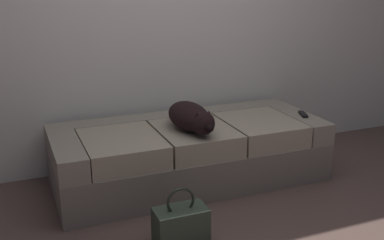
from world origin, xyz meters
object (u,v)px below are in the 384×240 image
(handbag, at_px, (181,226))
(dog_dark, at_px, (191,117))
(couch, at_px, (190,153))
(tv_remote, at_px, (303,114))

(handbag, bearing_deg, dog_dark, 63.25)
(couch, bearing_deg, dog_dark, -107.03)
(dog_dark, bearing_deg, tv_remote, 0.88)
(dog_dark, height_order, tv_remote, dog_dark)
(couch, distance_m, handbag, 0.95)
(couch, relative_size, handbag, 5.54)
(dog_dark, distance_m, handbag, 0.90)
(dog_dark, height_order, handbag, dog_dark)
(couch, xyz_separation_m, handbag, (-0.40, -0.85, -0.11))
(tv_remote, bearing_deg, couch, -169.15)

